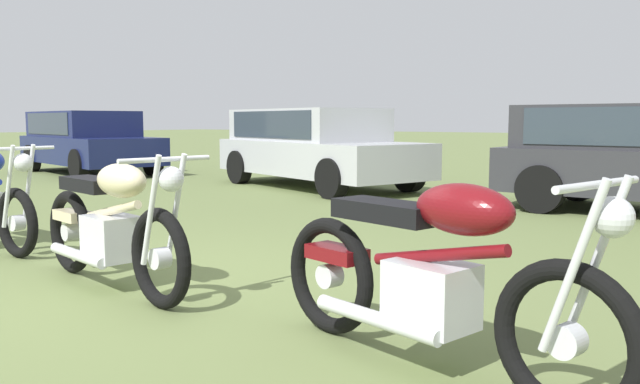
% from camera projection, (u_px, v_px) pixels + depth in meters
% --- Properties ---
extents(ground_plane, '(120.00, 120.00, 0.00)m').
position_uv_depth(ground_plane, '(134.00, 287.00, 4.72)').
color(ground_plane, olive).
extents(motorcycle_cream, '(2.03, 0.71, 1.02)m').
position_uv_depth(motorcycle_cream, '(111.00, 224.00, 4.61)').
color(motorcycle_cream, black).
rests_on(motorcycle_cream, ground).
extents(motorcycle_maroon, '(2.07, 0.83, 1.02)m').
position_uv_depth(motorcycle_maroon, '(432.00, 275.00, 3.10)').
color(motorcycle_maroon, black).
rests_on(motorcycle_maroon, ground).
extents(car_navy, '(4.64, 2.77, 1.43)m').
position_uv_depth(car_navy, '(86.00, 137.00, 14.91)').
color(car_navy, '#161E4C').
rests_on(car_navy, ground).
extents(car_silver, '(4.76, 3.16, 1.43)m').
position_uv_depth(car_silver, '(312.00, 142.00, 11.81)').
color(car_silver, '#B2B5BA').
rests_on(car_silver, ground).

